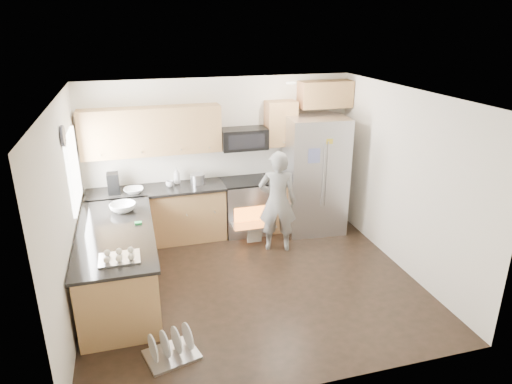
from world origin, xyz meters
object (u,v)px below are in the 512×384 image
object	(u,v)px
stove_range	(246,194)
person	(277,202)
refrigerator	(315,175)
dish_rack	(171,349)

from	to	relation	value
stove_range	person	world-z (taller)	stove_range
refrigerator	dish_rack	size ratio (longest dim) A/B	3.07
refrigerator	person	size ratio (longest dim) A/B	1.22
dish_rack	stove_range	bearing A→B (deg)	61.10
person	stove_range	bearing A→B (deg)	-51.47
stove_range	refrigerator	world-z (taller)	refrigerator
refrigerator	person	distance (m)	1.02
stove_range	person	bearing A→B (deg)	-68.59
stove_range	dish_rack	distance (m)	3.33
refrigerator	stove_range	bearing A→B (deg)	172.83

